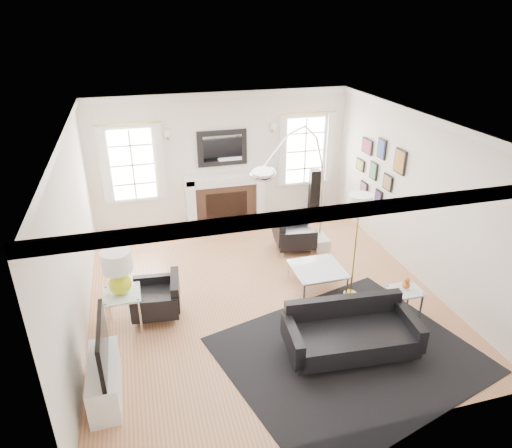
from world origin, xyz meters
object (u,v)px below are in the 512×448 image
object	(u,v)px
armchair_right	(292,235)
coffee_table	(317,270)
sofa	(350,332)
armchair_left	(159,298)
arc_floor_lamp	(296,195)
gourd_lamp	(118,270)
fireplace	(225,200)

from	to	relation	value
armchair_right	coffee_table	size ratio (longest dim) A/B	1.06
sofa	armchair_left	size ratio (longest dim) A/B	2.15
coffee_table	armchair_left	bearing A→B (deg)	-178.37
armchair_left	coffee_table	xyz separation A→B (m)	(2.62, 0.07, 0.04)
armchair_right	arc_floor_lamp	size ratio (longest dim) A/B	0.33
armchair_right	gourd_lamp	xyz separation A→B (m)	(-3.19, -1.64, 0.67)
armchair_left	gourd_lamp	xyz separation A→B (m)	(-0.52, -0.15, 0.68)
sofa	arc_floor_lamp	size ratio (longest dim) A/B	0.68
sofa	armchair_left	bearing A→B (deg)	147.79
armchair_left	sofa	bearing A→B (deg)	-32.21
sofa	gourd_lamp	distance (m)	3.32
armchair_left	arc_floor_lamp	bearing A→B (deg)	16.38
coffee_table	armchair_right	bearing A→B (deg)	88.14
fireplace	gourd_lamp	xyz separation A→B (m)	(-2.20, -3.15, 0.44)
fireplace	armchair_right	xyz separation A→B (m)	(0.99, -1.51, -0.24)
armchair_right	gourd_lamp	distance (m)	3.65
fireplace	armchair_right	bearing A→B (deg)	-56.71
armchair_right	arc_floor_lamp	bearing A→B (deg)	-106.86
armchair_left	fireplace	bearing A→B (deg)	60.75
coffee_table	gourd_lamp	size ratio (longest dim) A/B	1.21
fireplace	armchair_left	world-z (taller)	fireplace
coffee_table	arc_floor_lamp	world-z (taller)	arc_floor_lamp
armchair_left	coffee_table	distance (m)	2.62
gourd_lamp	sofa	bearing A→B (deg)	-25.00
sofa	armchair_right	size ratio (longest dim) A/B	2.08
sofa	arc_floor_lamp	bearing A→B (deg)	89.89
gourd_lamp	arc_floor_lamp	world-z (taller)	arc_floor_lamp
fireplace	gourd_lamp	size ratio (longest dim) A/B	2.48
fireplace	sofa	distance (m)	4.59
armchair_left	armchair_right	distance (m)	3.06
sofa	armchair_left	xyz separation A→B (m)	(-2.43, 1.53, -0.02)
armchair_left	coffee_table	world-z (taller)	armchair_left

